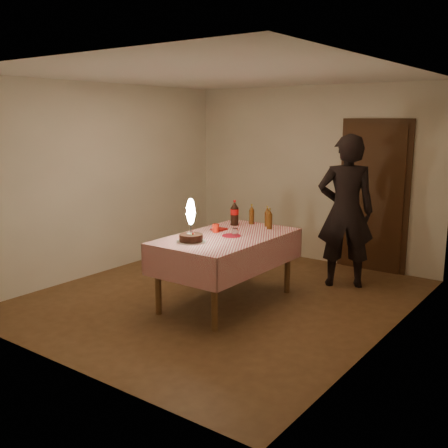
# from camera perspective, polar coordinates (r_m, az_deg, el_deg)

# --- Properties ---
(ground) EXTENTS (4.00, 4.50, 0.01)m
(ground) POSITION_cam_1_polar(r_m,az_deg,el_deg) (6.40, -0.29, -7.96)
(ground) COLOR brown
(ground) RESTS_ON ground
(room_shell) EXTENTS (4.04, 4.54, 2.62)m
(room_shell) POSITION_cam_1_polar(r_m,az_deg,el_deg) (6.09, 0.38, 7.00)
(room_shell) COLOR silver
(room_shell) RESTS_ON ground
(dining_table) EXTENTS (1.02, 1.72, 0.81)m
(dining_table) POSITION_cam_1_polar(r_m,az_deg,el_deg) (6.02, 0.28, -2.25)
(dining_table) COLOR brown
(dining_table) RESTS_ON ground
(birthday_cake) EXTENTS (0.32, 0.32, 0.48)m
(birthday_cake) POSITION_cam_1_polar(r_m,az_deg,el_deg) (5.68, -3.62, -0.68)
(birthday_cake) COLOR white
(birthday_cake) RESTS_ON dining_table
(red_plate) EXTENTS (0.22, 0.22, 0.01)m
(red_plate) POSITION_cam_1_polar(r_m,az_deg,el_deg) (5.98, 0.82, -1.27)
(red_plate) COLOR #B60C23
(red_plate) RESTS_ON dining_table
(red_cup) EXTENTS (0.08, 0.08, 0.10)m
(red_cup) POSITION_cam_1_polar(r_m,az_deg,el_deg) (6.15, -0.91, -0.46)
(red_cup) COLOR red
(red_cup) RESTS_ON dining_table
(clear_cup) EXTENTS (0.07, 0.07, 0.09)m
(clear_cup) POSITION_cam_1_polar(r_m,az_deg,el_deg) (5.97, 1.22, -0.88)
(clear_cup) COLOR silver
(clear_cup) RESTS_ON dining_table
(napkin_stack) EXTENTS (0.15, 0.15, 0.02)m
(napkin_stack) POSITION_cam_1_polar(r_m,az_deg,el_deg) (6.29, -0.54, -0.57)
(napkin_stack) COLOR #A91713
(napkin_stack) RESTS_ON dining_table
(cola_bottle) EXTENTS (0.10, 0.10, 0.32)m
(cola_bottle) POSITION_cam_1_polar(r_m,az_deg,el_deg) (6.55, 1.16, 1.19)
(cola_bottle) COLOR black
(cola_bottle) RESTS_ON dining_table
(amber_bottle_left) EXTENTS (0.06, 0.06, 0.25)m
(amber_bottle_left) POSITION_cam_1_polar(r_m,az_deg,el_deg) (6.64, 3.02, 1.01)
(amber_bottle_left) COLOR #59310F
(amber_bottle_left) RESTS_ON dining_table
(amber_bottle_right) EXTENTS (0.06, 0.06, 0.25)m
(amber_bottle_right) POSITION_cam_1_polar(r_m,az_deg,el_deg) (6.36, 4.98, 0.51)
(amber_bottle_right) COLOR #59310F
(amber_bottle_right) RESTS_ON dining_table
(amber_bottle_mid) EXTENTS (0.06, 0.06, 0.25)m
(amber_bottle_mid) POSITION_cam_1_polar(r_m,az_deg,el_deg) (6.52, 4.73, 0.79)
(amber_bottle_mid) COLOR #59310F
(amber_bottle_mid) RESTS_ON dining_table
(photographer) EXTENTS (0.85, 0.75, 1.94)m
(photographer) POSITION_cam_1_polar(r_m,az_deg,el_deg) (6.79, 13.10, 1.36)
(photographer) COLOR black
(photographer) RESTS_ON ground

